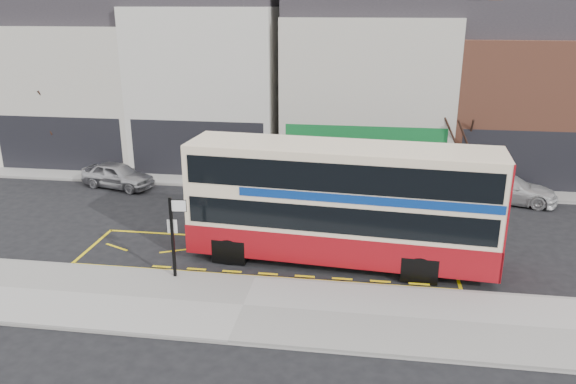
% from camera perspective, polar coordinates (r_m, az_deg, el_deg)
% --- Properties ---
extents(ground, '(120.00, 120.00, 0.00)m').
position_cam_1_polar(ground, '(20.13, -3.11, -8.48)').
color(ground, black).
rests_on(ground, ground).
extents(pavement, '(40.00, 4.00, 0.15)m').
position_cam_1_polar(pavement, '(18.13, -4.57, -11.54)').
color(pavement, '#A6A29D').
rests_on(pavement, ground).
extents(kerb, '(40.00, 0.15, 0.15)m').
position_cam_1_polar(kerb, '(19.77, -3.33, -8.78)').
color(kerb, gray).
rests_on(kerb, ground).
extents(far_pavement, '(50.00, 3.00, 0.15)m').
position_cam_1_polar(far_pavement, '(30.19, 0.96, 1.09)').
color(far_pavement, '#A6A29D').
rests_on(far_pavement, ground).
extents(road_markings, '(14.00, 3.40, 0.01)m').
position_cam_1_polar(road_markings, '(21.54, -2.28, -6.56)').
color(road_markings, yellow).
rests_on(road_markings, ground).
extents(terrace_far_left, '(8.00, 8.01, 10.80)m').
position_cam_1_polar(terrace_far_left, '(37.04, -19.72, 10.82)').
color(terrace_far_left, beige).
rests_on(terrace_far_left, ground).
extents(terrace_left, '(8.00, 8.01, 11.80)m').
position_cam_1_polar(terrace_left, '(34.02, -7.53, 11.98)').
color(terrace_left, beige).
rests_on(terrace_left, ground).
extents(terrace_green_shop, '(9.00, 8.01, 11.30)m').
position_cam_1_polar(terrace_green_shop, '(32.80, 8.12, 11.27)').
color(terrace_green_shop, beige).
rests_on(terrace_green_shop, ground).
extents(terrace_right, '(9.00, 8.01, 10.30)m').
position_cam_1_polar(terrace_right, '(34.03, 23.61, 9.34)').
color(terrace_right, '#9B553E').
rests_on(terrace_right, ground).
extents(double_decker_bus, '(11.29, 3.44, 4.44)m').
position_cam_1_polar(double_decker_bus, '(20.37, 5.49, -1.05)').
color(double_decker_bus, beige).
rests_on(double_decker_bus, ground).
extents(bus_stop_post, '(0.72, 0.14, 2.89)m').
position_cam_1_polar(bus_stop_post, '(19.44, -11.52, -3.74)').
color(bus_stop_post, black).
rests_on(bus_stop_post, pavement).
extents(car_silver, '(4.18, 2.53, 1.33)m').
position_cam_1_polar(car_silver, '(30.56, -16.91, 1.65)').
color(car_silver, '#A4A3A8').
rests_on(car_silver, ground).
extents(car_grey, '(4.83, 2.72, 1.51)m').
position_cam_1_polar(car_grey, '(27.77, -1.12, 0.99)').
color(car_grey, '#44454C').
rests_on(car_grey, ground).
extents(car_white, '(4.99, 2.95, 1.36)m').
position_cam_1_polar(car_white, '(29.16, 21.27, 0.39)').
color(car_white, silver).
rests_on(car_white, ground).
extents(street_tree_left, '(2.75, 2.75, 5.93)m').
position_cam_1_polar(street_tree_left, '(34.82, -22.78, 8.73)').
color(street_tree_left, black).
rests_on(street_tree_left, ground).
extents(street_tree_right, '(2.23, 2.23, 4.81)m').
position_cam_1_polar(street_tree_right, '(29.72, 16.99, 6.39)').
color(street_tree_right, black).
rests_on(street_tree_right, ground).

